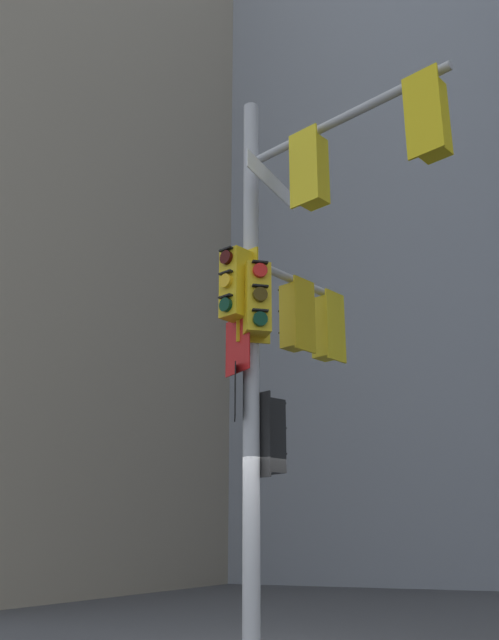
{
  "coord_description": "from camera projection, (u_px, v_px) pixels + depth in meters",
  "views": [
    {
      "loc": [
        3.86,
        -8.33,
        1.42
      ],
      "look_at": [
        -0.08,
        0.13,
        4.46
      ],
      "focal_mm": 38.42,
      "sensor_mm": 36.0,
      "label": 1
    }
  ],
  "objects": [
    {
      "name": "building_tower_left",
      "position": [
        1.0,
        98.0,
        27.76
      ],
      "size": [
        14.45,
        14.45,
        37.22
      ],
      "primitive_type": "cube",
      "color": "tan",
      "rests_on": "ground"
    },
    {
      "name": "signal_pole_assembly",
      "position": [
        287.0,
        302.0,
        9.6
      ],
      "size": [
        3.56,
        3.1,
        7.94
      ],
      "color": "#B2B2B5",
      "rests_on": "ground"
    },
    {
      "name": "building_mid_block",
      "position": [
        390.0,
        61.0,
        37.85
      ],
      "size": [
        16.39,
        16.39,
        53.63
      ],
      "primitive_type": "cube",
      "color": "#9399A3",
      "rests_on": "ground"
    }
  ]
}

